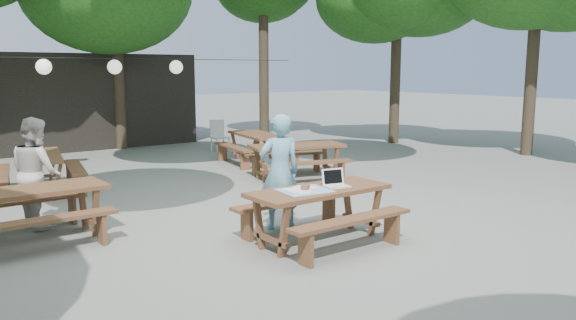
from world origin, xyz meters
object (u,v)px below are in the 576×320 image
(picnic_table_nw, at_px, (30,215))
(second_person, at_px, (37,172))
(woman, at_px, (280,172))
(plastic_chair, at_px, (220,143))
(main_picnic_table, at_px, (319,214))

(picnic_table_nw, distance_m, second_person, 0.96)
(picnic_table_nw, bearing_deg, woman, -25.54)
(second_person, distance_m, plastic_chair, 8.04)
(picnic_table_nw, height_order, second_person, second_person)
(woman, relative_size, plastic_chair, 1.90)
(main_picnic_table, bearing_deg, plastic_chair, 68.47)
(main_picnic_table, relative_size, second_person, 1.21)
(main_picnic_table, distance_m, woman, 0.99)
(main_picnic_table, height_order, plastic_chair, plastic_chair)
(main_picnic_table, bearing_deg, second_person, 132.35)
(picnic_table_nw, bearing_deg, main_picnic_table, -36.99)
(woman, distance_m, second_person, 3.63)
(picnic_table_nw, height_order, woman, woman)
(second_person, bearing_deg, main_picnic_table, -144.35)
(plastic_chair, bearing_deg, picnic_table_nw, -132.76)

